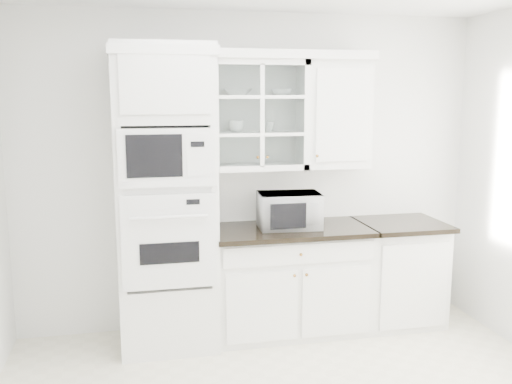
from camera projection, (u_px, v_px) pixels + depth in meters
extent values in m
cube|color=white|center=(251.00, 173.00, 4.94)|extent=(4.00, 0.02, 2.70)
cube|color=white|center=(166.00, 199.00, 4.50)|extent=(0.76, 0.65, 2.40)
cube|color=white|center=(169.00, 242.00, 4.23)|extent=(0.70, 0.03, 0.72)
cube|color=black|center=(170.00, 253.00, 4.22)|extent=(0.44, 0.01, 0.16)
cube|color=white|center=(167.00, 158.00, 4.12)|extent=(0.70, 0.03, 0.43)
cube|color=black|center=(154.00, 156.00, 4.08)|extent=(0.40, 0.01, 0.31)
cube|color=white|center=(290.00, 281.00, 4.87)|extent=(1.30, 0.60, 0.88)
cube|color=black|center=(291.00, 230.00, 4.76)|extent=(1.32, 0.67, 0.04)
cube|color=white|center=(398.00, 274.00, 5.08)|extent=(0.70, 0.60, 0.88)
cube|color=black|center=(402.00, 224.00, 4.97)|extent=(0.72, 0.67, 0.04)
cube|color=white|center=(258.00, 115.00, 4.71)|extent=(0.80, 0.33, 0.90)
cube|color=white|center=(258.00, 133.00, 4.73)|extent=(0.74, 0.29, 0.02)
cube|color=white|center=(258.00, 97.00, 4.68)|extent=(0.74, 0.29, 0.02)
cube|color=white|center=(335.00, 114.00, 4.85)|extent=(0.55, 0.33, 0.90)
cube|color=white|center=(246.00, 55.00, 4.58)|extent=(2.14, 0.38, 0.07)
imported|color=white|center=(289.00, 210.00, 4.75)|extent=(0.53, 0.46, 0.29)
imported|color=white|center=(238.00, 92.00, 4.63)|extent=(0.29, 0.29, 0.06)
imported|color=white|center=(282.00, 92.00, 4.72)|extent=(0.21, 0.21, 0.05)
imported|color=white|center=(237.00, 126.00, 4.69)|extent=(0.14, 0.14, 0.10)
imported|color=white|center=(268.00, 126.00, 4.76)|extent=(0.12, 0.12, 0.09)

